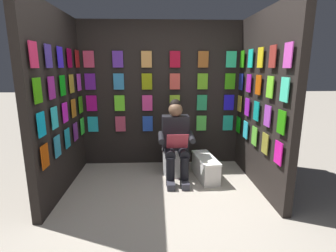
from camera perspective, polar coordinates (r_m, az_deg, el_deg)
ground_plane at (r=3.03m, az=-0.75°, el=-20.32°), size 30.00×30.00×0.00m
display_wall_back at (r=4.42m, az=-1.57°, el=6.89°), size 2.74×0.14×2.39m
display_wall_left at (r=3.76m, az=20.18°, el=5.04°), size 0.14×1.81×2.39m
display_wall_right at (r=3.70m, az=-23.08°, el=4.69°), size 0.14×1.81×2.39m
toilet at (r=4.14m, az=1.44°, el=-5.87°), size 0.41×0.56×0.77m
person_reading at (r=3.84m, az=1.75°, el=-3.09°), size 0.53×0.69×1.19m
comic_longbox_near at (r=4.01m, az=8.24°, el=-9.02°), size 0.34×0.72×0.34m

